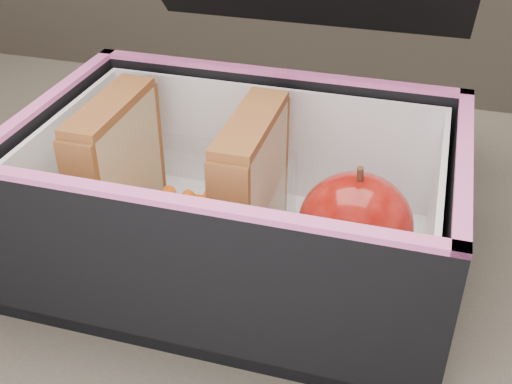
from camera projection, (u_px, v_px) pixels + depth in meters
The scene contains 7 objects.
lunch_bag at pixel (242, 187), 0.49m from camera, with size 0.32×0.36×0.27m.
plastic_tub at pixel (185, 207), 0.51m from camera, with size 0.16×0.11×0.06m, color white, non-canonical shape.
sandwich_left at pixel (117, 168), 0.51m from camera, with size 0.03×0.10×0.11m.
sandwich_right at pixel (251, 188), 0.48m from camera, with size 0.03×0.11×0.12m.
carrot_sticks at pixel (182, 231), 0.50m from camera, with size 0.06×0.14×0.03m.
paper_napkin at pixel (351, 264), 0.50m from camera, with size 0.07×0.08×0.01m, color white.
red_apple at pixel (355, 225), 0.47m from camera, with size 0.10×0.10×0.09m.
Camera 1 is at (0.11, -0.34, 1.09)m, focal length 45.00 mm.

